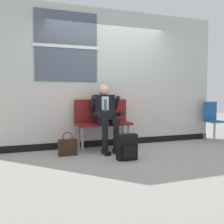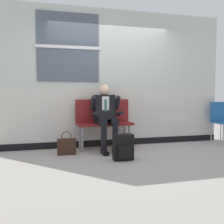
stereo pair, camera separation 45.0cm
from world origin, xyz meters
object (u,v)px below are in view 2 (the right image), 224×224
(bench_with_person, at_px, (104,120))
(handbag, at_px, (67,146))
(folding_chair, at_px, (220,118))
(backpack, at_px, (123,148))
(person_seated, at_px, (106,115))

(bench_with_person, height_order, handbag, bench_with_person)
(folding_chair, bearing_deg, bench_with_person, 179.24)
(bench_with_person, xyz_separation_m, backpack, (0.10, -1.00, -0.37))
(bench_with_person, relative_size, person_seated, 0.86)
(person_seated, distance_m, folding_chair, 2.71)
(bench_with_person, height_order, person_seated, person_seated)
(handbag, bearing_deg, folding_chair, 5.53)
(bench_with_person, distance_m, backpack, 1.07)
(person_seated, bearing_deg, bench_with_person, 90.00)
(backpack, height_order, handbag, backpack)
(backpack, bearing_deg, folding_chair, 20.39)
(person_seated, distance_m, handbag, 0.96)
(person_seated, relative_size, handbag, 3.00)
(bench_with_person, relative_size, backpack, 2.54)
(person_seated, bearing_deg, handbag, -167.78)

